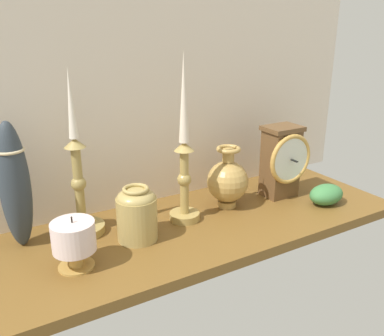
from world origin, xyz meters
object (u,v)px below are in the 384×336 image
(mantel_clock, at_px, (282,161))
(candlestick_tall_left, at_px, (184,162))
(brass_vase_jar, at_px, (137,212))
(tall_ceramic_vase, at_px, (15,185))
(brass_vase_bulbous, at_px, (228,180))
(candlestick_tall_center, at_px, (79,190))
(pillar_candle_front, at_px, (74,241))

(mantel_clock, xyz_separation_m, candlestick_tall_left, (-0.30, 0.01, 0.05))
(mantel_clock, relative_size, brass_vase_jar, 1.59)
(brass_vase_jar, bearing_deg, tall_ceramic_vase, 155.95)
(mantel_clock, relative_size, tall_ceramic_vase, 0.72)
(brass_vase_jar, height_order, tall_ceramic_vase, tall_ceramic_vase)
(brass_vase_bulbous, distance_m, brass_vase_jar, 0.27)
(tall_ceramic_vase, bearing_deg, candlestick_tall_left, -11.13)
(candlestick_tall_left, distance_m, brass_vase_bulbous, 0.15)
(candlestick_tall_center, bearing_deg, pillar_candle_front, -111.60)
(candlestick_tall_left, distance_m, candlestick_tall_center, 0.24)
(mantel_clock, distance_m, tall_ceramic_vase, 0.66)
(mantel_clock, xyz_separation_m, brass_vase_jar, (-0.43, -0.02, -0.04))
(brass_vase_bulbous, distance_m, tall_ceramic_vase, 0.50)
(brass_vase_bulbous, xyz_separation_m, brass_vase_jar, (-0.27, -0.04, -0.01))
(brass_vase_bulbous, bearing_deg, tall_ceramic_vase, 173.13)
(mantel_clock, bearing_deg, candlestick_tall_left, 178.93)
(mantel_clock, relative_size, candlestick_tall_left, 0.49)
(mantel_clock, distance_m, candlestick_tall_center, 0.53)
(candlestick_tall_center, distance_m, brass_vase_jar, 0.14)
(candlestick_tall_center, bearing_deg, tall_ceramic_vase, 175.26)
(candlestick_tall_center, bearing_deg, brass_vase_bulbous, -7.60)
(brass_vase_bulbous, bearing_deg, candlestick_tall_left, -175.12)
(brass_vase_bulbous, bearing_deg, pillar_candle_front, -168.59)
(mantel_clock, xyz_separation_m, brass_vase_bulbous, (-0.16, 0.02, -0.03))
(mantel_clock, height_order, tall_ceramic_vase, tall_ceramic_vase)
(mantel_clock, bearing_deg, brass_vase_jar, -176.90)
(candlestick_tall_left, bearing_deg, brass_vase_jar, -167.89)
(brass_vase_jar, bearing_deg, candlestick_tall_center, 137.17)
(candlestick_tall_center, distance_m, tall_ceramic_vase, 0.13)
(mantel_clock, distance_m, brass_vase_bulbous, 0.17)
(mantel_clock, distance_m, brass_vase_jar, 0.43)
(brass_vase_bulbous, xyz_separation_m, pillar_candle_front, (-0.41, -0.08, -0.01))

